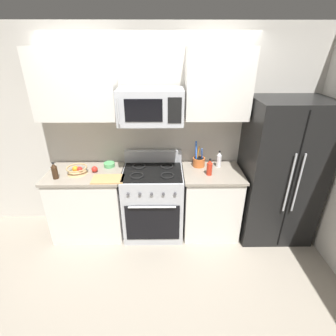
{
  "coord_description": "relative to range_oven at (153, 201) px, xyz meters",
  "views": [
    {
      "loc": [
        0.16,
        -2.19,
        2.36
      ],
      "look_at": [
        0.19,
        0.54,
        1.03
      ],
      "focal_mm": 27.21,
      "sensor_mm": 36.0,
      "label": 1
    }
  ],
  "objects": [
    {
      "name": "ground_plane",
      "position": [
        0.0,
        -0.67,
        -0.47
      ],
      "size": [
        16.0,
        16.0,
        0.0
      ],
      "primitive_type": "plane",
      "color": "gray"
    },
    {
      "name": "wall_back",
      "position": [
        0.0,
        0.38,
        0.83
      ],
      "size": [
        8.0,
        0.1,
        2.6
      ],
      "primitive_type": "cube",
      "color": "beige",
      "rests_on": "ground"
    },
    {
      "name": "counter_left",
      "position": [
        -0.86,
        -0.0,
        -0.02
      ],
      "size": [
        0.94,
        0.63,
        0.91
      ],
      "color": "silver",
      "rests_on": "ground"
    },
    {
      "name": "range_oven",
      "position": [
        0.0,
        0.0,
        0.0
      ],
      "size": [
        0.76,
        0.67,
        1.09
      ],
      "color": "#B2B5BA",
      "rests_on": "ground"
    },
    {
      "name": "counter_right",
      "position": [
        0.76,
        -0.0,
        -0.02
      ],
      "size": [
        0.75,
        0.63,
        0.91
      ],
      "color": "silver",
      "rests_on": "ground"
    },
    {
      "name": "refrigerator",
      "position": [
        1.6,
        -0.02,
        0.44
      ],
      "size": [
        0.89,
        0.74,
        1.82
      ],
      "color": "black",
      "rests_on": "ground"
    },
    {
      "name": "microwave",
      "position": [
        -0.0,
        0.03,
        1.26
      ],
      "size": [
        0.73,
        0.44,
        0.39
      ],
      "color": "#B2B5BA"
    },
    {
      "name": "upper_cabinets_left",
      "position": [
        -0.86,
        0.16,
        1.48
      ],
      "size": [
        0.93,
        0.34,
        0.79
      ],
      "color": "silver"
    },
    {
      "name": "upper_cabinets_right",
      "position": [
        0.77,
        0.16,
        1.48
      ],
      "size": [
        0.74,
        0.34,
        0.79
      ],
      "color": "silver"
    },
    {
      "name": "utensil_crock",
      "position": [
        0.6,
        0.17,
        0.5
      ],
      "size": [
        0.16,
        0.16,
        0.34
      ],
      "color": "#D1662D",
      "rests_on": "counter_right"
    },
    {
      "name": "fruit_basket",
      "position": [
        -0.93,
        -0.02,
        0.49
      ],
      "size": [
        0.25,
        0.25,
        0.11
      ],
      "color": "tan",
      "rests_on": "counter_left"
    },
    {
      "name": "apple_loose",
      "position": [
        -0.73,
        0.01,
        0.48
      ],
      "size": [
        0.08,
        0.08,
        0.08
      ],
      "primitive_type": "sphere",
      "color": "red",
      "rests_on": "counter_left"
    },
    {
      "name": "cutting_board",
      "position": [
        -0.52,
        -0.19,
        0.44
      ],
      "size": [
        0.38,
        0.24,
        0.02
      ],
      "primitive_type": "cube",
      "rotation": [
        0.0,
        0.0,
        0.01
      ],
      "color": "tan",
      "rests_on": "counter_left"
    },
    {
      "name": "bottle_hot_sauce",
      "position": [
        0.7,
        -0.07,
        0.53
      ],
      "size": [
        0.07,
        0.07,
        0.21
      ],
      "color": "red",
      "rests_on": "counter_right"
    },
    {
      "name": "bottle_vinegar",
      "position": [
        0.86,
        0.15,
        0.54
      ],
      "size": [
        0.06,
        0.06,
        0.22
      ],
      "color": "silver",
      "rests_on": "counter_right"
    },
    {
      "name": "bottle_soy",
      "position": [
        -1.15,
        -0.15,
        0.53
      ],
      "size": [
        0.07,
        0.07,
        0.21
      ],
      "color": "#382314",
      "rests_on": "counter_left"
    },
    {
      "name": "prep_bowl",
      "position": [
        -0.57,
        0.17,
        0.47
      ],
      "size": [
        0.15,
        0.15,
        0.05
      ],
      "color": "#59AD66",
      "rests_on": "counter_left"
    }
  ]
}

